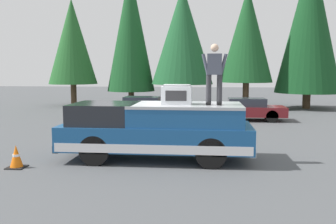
{
  "coord_description": "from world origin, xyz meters",
  "views": [
    {
      "loc": [
        -11.0,
        -1.75,
        2.64
      ],
      "look_at": [
        0.15,
        -0.61,
        1.35
      ],
      "focal_mm": 39.72,
      "sensor_mm": 36.0,
      "label": 1
    }
  ],
  "objects_px": {
    "pickup_truck": "(156,130)",
    "person_on_truck_bed": "(214,73)",
    "parked_car_navy": "(141,107)",
    "compressor_unit": "(177,94)",
    "traffic_cone": "(16,157)",
    "parked_car_maroon": "(245,109)"
  },
  "relations": [
    {
      "from": "pickup_truck",
      "to": "person_on_truck_bed",
      "type": "relative_size",
      "value": 3.28
    },
    {
      "from": "parked_car_navy",
      "to": "compressor_unit",
      "type": "bearing_deg",
      "value": -163.86
    },
    {
      "from": "pickup_truck",
      "to": "traffic_cone",
      "type": "height_order",
      "value": "pickup_truck"
    },
    {
      "from": "pickup_truck",
      "to": "person_on_truck_bed",
      "type": "height_order",
      "value": "person_on_truck_bed"
    },
    {
      "from": "parked_car_maroon",
      "to": "parked_car_navy",
      "type": "relative_size",
      "value": 1.0
    },
    {
      "from": "compressor_unit",
      "to": "person_on_truck_bed",
      "type": "distance_m",
      "value": 1.23
    },
    {
      "from": "person_on_truck_bed",
      "to": "parked_car_navy",
      "type": "distance_m",
      "value": 10.42
    },
    {
      "from": "pickup_truck",
      "to": "parked_car_navy",
      "type": "distance_m",
      "value": 9.53
    },
    {
      "from": "person_on_truck_bed",
      "to": "traffic_cone",
      "type": "relative_size",
      "value": 2.73
    },
    {
      "from": "compressor_unit",
      "to": "traffic_cone",
      "type": "height_order",
      "value": "compressor_unit"
    },
    {
      "from": "pickup_truck",
      "to": "parked_car_maroon",
      "type": "relative_size",
      "value": 1.35
    },
    {
      "from": "traffic_cone",
      "to": "parked_car_navy",
      "type": "bearing_deg",
      "value": -8.15
    },
    {
      "from": "pickup_truck",
      "to": "parked_car_navy",
      "type": "relative_size",
      "value": 1.35
    },
    {
      "from": "pickup_truck",
      "to": "person_on_truck_bed",
      "type": "xyz_separation_m",
      "value": [
        -0.23,
        -1.66,
        1.68
      ]
    },
    {
      "from": "pickup_truck",
      "to": "parked_car_maroon",
      "type": "bearing_deg",
      "value": -21.47
    },
    {
      "from": "compressor_unit",
      "to": "parked_car_maroon",
      "type": "distance_m",
      "value": 9.48
    },
    {
      "from": "compressor_unit",
      "to": "parked_car_navy",
      "type": "distance_m",
      "value": 9.86
    },
    {
      "from": "pickup_truck",
      "to": "parked_car_navy",
      "type": "height_order",
      "value": "pickup_truck"
    },
    {
      "from": "compressor_unit",
      "to": "pickup_truck",
      "type": "bearing_deg",
      "value": 81.11
    },
    {
      "from": "compressor_unit",
      "to": "person_on_truck_bed",
      "type": "xyz_separation_m",
      "value": [
        -0.13,
        -1.05,
        0.62
      ]
    },
    {
      "from": "pickup_truck",
      "to": "traffic_cone",
      "type": "xyz_separation_m",
      "value": [
        -1.34,
        3.63,
        -0.58
      ]
    },
    {
      "from": "pickup_truck",
      "to": "person_on_truck_bed",
      "type": "distance_m",
      "value": 2.37
    }
  ]
}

